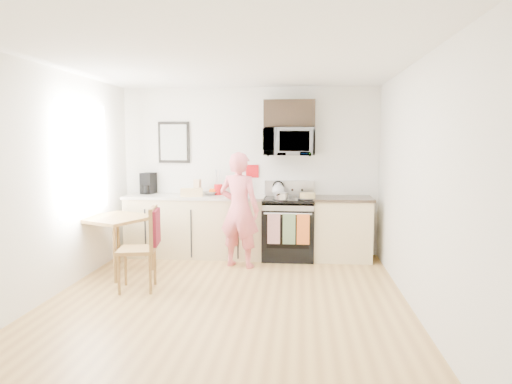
# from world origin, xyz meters

# --- Properties ---
(floor) EXTENTS (4.60, 4.60, 0.00)m
(floor) POSITION_xyz_m (0.00, 0.00, 0.00)
(floor) COLOR #AB7C42
(floor) RESTS_ON ground
(back_wall) EXTENTS (4.00, 0.04, 2.60)m
(back_wall) POSITION_xyz_m (0.00, 2.30, 1.30)
(back_wall) COLOR white
(back_wall) RESTS_ON floor
(front_wall) EXTENTS (4.00, 0.04, 2.60)m
(front_wall) POSITION_xyz_m (0.00, -2.30, 1.30)
(front_wall) COLOR white
(front_wall) RESTS_ON floor
(left_wall) EXTENTS (0.04, 4.60, 2.60)m
(left_wall) POSITION_xyz_m (-2.00, 0.00, 1.30)
(left_wall) COLOR white
(left_wall) RESTS_ON floor
(right_wall) EXTENTS (0.04, 4.60, 2.60)m
(right_wall) POSITION_xyz_m (2.00, 0.00, 1.30)
(right_wall) COLOR white
(right_wall) RESTS_ON floor
(ceiling) EXTENTS (4.00, 4.60, 0.04)m
(ceiling) POSITION_xyz_m (0.00, 0.00, 2.60)
(ceiling) COLOR white
(ceiling) RESTS_ON back_wall
(window) EXTENTS (0.06, 1.40, 1.50)m
(window) POSITION_xyz_m (-1.96, 0.80, 1.55)
(window) COLOR white
(window) RESTS_ON left_wall
(cabinet_left) EXTENTS (2.10, 0.60, 0.90)m
(cabinet_left) POSITION_xyz_m (-0.80, 2.00, 0.45)
(cabinet_left) COLOR beige
(cabinet_left) RESTS_ON floor
(countertop_left) EXTENTS (2.14, 0.64, 0.04)m
(countertop_left) POSITION_xyz_m (-0.80, 2.00, 0.92)
(countertop_left) COLOR beige
(countertop_left) RESTS_ON cabinet_left
(cabinet_right) EXTENTS (0.84, 0.60, 0.90)m
(cabinet_right) POSITION_xyz_m (1.43, 2.00, 0.45)
(cabinet_right) COLOR beige
(cabinet_right) RESTS_ON floor
(countertop_right) EXTENTS (0.88, 0.64, 0.04)m
(countertop_right) POSITION_xyz_m (1.43, 2.00, 0.92)
(countertop_right) COLOR black
(countertop_right) RESTS_ON cabinet_right
(range) EXTENTS (0.76, 0.70, 1.16)m
(range) POSITION_xyz_m (0.63, 1.98, 0.44)
(range) COLOR black
(range) RESTS_ON floor
(microwave) EXTENTS (0.76, 0.51, 0.42)m
(microwave) POSITION_xyz_m (0.63, 2.08, 1.76)
(microwave) COLOR #ABABB0
(microwave) RESTS_ON back_wall
(upper_cabinet) EXTENTS (0.76, 0.35, 0.40)m
(upper_cabinet) POSITION_xyz_m (0.63, 2.12, 2.18)
(upper_cabinet) COLOR black
(upper_cabinet) RESTS_ON back_wall
(wall_art) EXTENTS (0.50, 0.04, 0.65)m
(wall_art) POSITION_xyz_m (-1.20, 2.28, 1.75)
(wall_art) COLOR black
(wall_art) RESTS_ON back_wall
(wall_trivet) EXTENTS (0.20, 0.02, 0.20)m
(wall_trivet) POSITION_xyz_m (0.05, 2.28, 1.30)
(wall_trivet) COLOR #AF0F15
(wall_trivet) RESTS_ON back_wall
(person) EXTENTS (0.68, 0.54, 1.62)m
(person) POSITION_xyz_m (-0.05, 1.45, 0.81)
(person) COLOR #CC3850
(person) RESTS_ON floor
(dining_table) EXTENTS (0.94, 0.94, 0.76)m
(dining_table) POSITION_xyz_m (-1.65, 0.98, 0.67)
(dining_table) COLOR brown
(dining_table) RESTS_ON floor
(chair) EXTENTS (0.53, 0.49, 1.00)m
(chair) POSITION_xyz_m (-0.98, 0.34, 0.64)
(chair) COLOR brown
(chair) RESTS_ON floor
(knife_block) EXTENTS (0.11, 0.15, 0.22)m
(knife_block) POSITION_xyz_m (-0.15, 2.18, 1.05)
(knife_block) COLOR brown
(knife_block) RESTS_ON countertop_left
(utensil_crock) EXTENTS (0.13, 0.13, 0.39)m
(utensil_crock) POSITION_xyz_m (-0.47, 2.14, 1.10)
(utensil_crock) COLOR #AF0F15
(utensil_crock) RESTS_ON countertop_left
(fruit_bowl) EXTENTS (0.27, 0.27, 0.10)m
(fruit_bowl) POSITION_xyz_m (-0.59, 2.11, 0.98)
(fruit_bowl) COLOR silver
(fruit_bowl) RESTS_ON countertop_left
(milk_carton) EXTENTS (0.11, 0.11, 0.24)m
(milk_carton) POSITION_xyz_m (-0.78, 2.06, 1.06)
(milk_carton) COLOR tan
(milk_carton) RESTS_ON countertop_left
(coffee_maker) EXTENTS (0.23, 0.29, 0.33)m
(coffee_maker) POSITION_xyz_m (-1.60, 2.18, 1.09)
(coffee_maker) COLOR black
(coffee_maker) RESTS_ON countertop_left
(bread_bag) EXTENTS (0.35, 0.21, 0.12)m
(bread_bag) POSITION_xyz_m (-0.83, 1.87, 1.00)
(bread_bag) COLOR #D2BA6E
(bread_bag) RESTS_ON countertop_left
(cake) EXTENTS (0.28, 0.28, 0.09)m
(cake) POSITION_xyz_m (0.91, 1.83, 0.97)
(cake) COLOR black
(cake) RESTS_ON range
(kettle) EXTENTS (0.19, 0.19, 0.25)m
(kettle) POSITION_xyz_m (0.47, 2.09, 1.03)
(kettle) COLOR silver
(kettle) RESTS_ON range
(pot) EXTENTS (0.20, 0.34, 0.10)m
(pot) POSITION_xyz_m (0.53, 1.77, 0.98)
(pot) COLOR #ABABB0
(pot) RESTS_ON range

